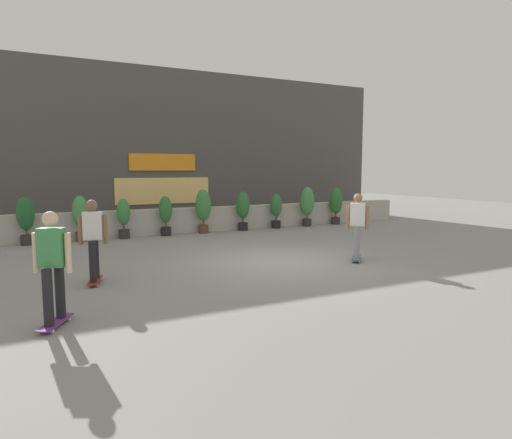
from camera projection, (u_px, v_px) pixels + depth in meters
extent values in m
plane|color=gray|center=(283.00, 261.00, 11.07)|extent=(48.00, 48.00, 0.00)
cube|color=#B2ADA3|center=(202.00, 219.00, 16.36)|extent=(18.00, 0.40, 0.90)
cube|color=#4C4947|center=(171.00, 148.00, 19.60)|extent=(20.00, 2.00, 6.50)
cube|color=orange|center=(163.00, 162.00, 18.46)|extent=(2.80, 0.08, 0.70)
cube|color=#F2CC72|center=(164.00, 191.00, 18.61)|extent=(4.00, 0.06, 1.10)
cylinder|color=#2D2823|center=(27.00, 240.00, 13.42)|extent=(0.36, 0.36, 0.30)
cylinder|color=brown|center=(27.00, 233.00, 13.39)|extent=(0.06, 0.06, 0.15)
ellipsoid|color=#235B2D|center=(25.00, 214.00, 13.33)|extent=(0.50, 0.50, 1.03)
cylinder|color=brown|center=(81.00, 237.00, 14.11)|extent=(0.36, 0.36, 0.30)
cylinder|color=brown|center=(81.00, 230.00, 14.08)|extent=(0.06, 0.06, 0.15)
ellipsoid|color=#428C47|center=(80.00, 212.00, 14.02)|extent=(0.50, 0.50, 1.02)
cylinder|color=#2D2823|center=(124.00, 234.00, 14.70)|extent=(0.36, 0.36, 0.30)
cylinder|color=brown|center=(124.00, 227.00, 14.68)|extent=(0.06, 0.06, 0.15)
ellipsoid|color=#387F3D|center=(123.00, 212.00, 14.62)|extent=(0.43, 0.43, 0.89)
cylinder|color=black|center=(166.00, 231.00, 15.33)|extent=(0.36, 0.36, 0.30)
cylinder|color=brown|center=(166.00, 225.00, 15.31)|extent=(0.06, 0.06, 0.15)
ellipsoid|color=#2D6B33|center=(165.00, 209.00, 15.24)|extent=(0.46, 0.46, 0.93)
cylinder|color=brown|center=(204.00, 229.00, 15.95)|extent=(0.36, 0.36, 0.30)
cylinder|color=brown|center=(203.00, 223.00, 15.92)|extent=(0.06, 0.06, 0.15)
ellipsoid|color=#387F3D|center=(203.00, 205.00, 15.85)|extent=(0.55, 0.55, 1.13)
cylinder|color=black|center=(243.00, 226.00, 16.65)|extent=(0.36, 0.36, 0.30)
cylinder|color=brown|center=(243.00, 221.00, 16.62)|extent=(0.06, 0.06, 0.15)
ellipsoid|color=#2D6B33|center=(243.00, 205.00, 16.56)|extent=(0.50, 0.50, 1.02)
cylinder|color=black|center=(276.00, 224.00, 17.28)|extent=(0.36, 0.36, 0.30)
cylinder|color=brown|center=(276.00, 219.00, 17.26)|extent=(0.06, 0.06, 0.15)
ellipsoid|color=#2D6B33|center=(276.00, 205.00, 17.20)|extent=(0.44, 0.44, 0.90)
cylinder|color=#2D2823|center=(307.00, 222.00, 17.92)|extent=(0.36, 0.36, 0.30)
cylinder|color=brown|center=(307.00, 217.00, 17.90)|extent=(0.06, 0.06, 0.15)
ellipsoid|color=#428C47|center=(307.00, 201.00, 17.83)|extent=(0.56, 0.56, 1.14)
cylinder|color=#2D2823|center=(336.00, 221.00, 18.56)|extent=(0.36, 0.36, 0.30)
cylinder|color=brown|center=(336.00, 215.00, 18.54)|extent=(0.06, 0.06, 0.15)
ellipsoid|color=#2D6B33|center=(336.00, 201.00, 18.47)|extent=(0.53, 0.53, 1.08)
cube|color=maroon|center=(95.00, 280.00, 8.88)|extent=(0.40, 0.82, 0.02)
cylinder|color=silver|center=(93.00, 279.00, 9.13)|extent=(0.04, 0.06, 0.06)
cylinder|color=silver|center=(101.00, 279.00, 9.16)|extent=(0.04, 0.06, 0.06)
cylinder|color=silver|center=(89.00, 286.00, 8.62)|extent=(0.04, 0.06, 0.06)
cylinder|color=silver|center=(97.00, 285.00, 8.65)|extent=(0.04, 0.06, 0.06)
cylinder|color=black|center=(95.00, 258.00, 9.01)|extent=(0.14, 0.14, 0.82)
cylinder|color=black|center=(93.00, 262.00, 8.66)|extent=(0.14, 0.14, 0.82)
cube|color=white|center=(93.00, 226.00, 8.76)|extent=(0.40, 0.29, 0.56)
sphere|color=brown|center=(92.00, 205.00, 8.71)|extent=(0.22, 0.22, 0.22)
cylinder|color=brown|center=(80.00, 230.00, 8.72)|extent=(0.09, 0.09, 0.58)
cylinder|color=brown|center=(105.00, 229.00, 8.82)|extent=(0.09, 0.09, 0.58)
cube|color=#266699|center=(356.00, 258.00, 11.11)|extent=(0.68, 0.74, 0.02)
cylinder|color=silver|center=(354.00, 257.00, 11.39)|extent=(0.06, 0.06, 0.06)
cylinder|color=silver|center=(360.00, 258.00, 11.35)|extent=(0.06, 0.06, 0.06)
cylinder|color=silver|center=(353.00, 261.00, 10.89)|extent=(0.06, 0.06, 0.06)
cylinder|color=silver|center=(359.00, 262.00, 10.85)|extent=(0.06, 0.06, 0.06)
cylinder|color=gray|center=(357.00, 241.00, 11.24)|extent=(0.14, 0.14, 0.82)
cylinder|color=gray|center=(357.00, 243.00, 10.89)|extent=(0.14, 0.14, 0.82)
cube|color=white|center=(358.00, 214.00, 10.99)|extent=(0.40, 0.39, 0.56)
sphere|color=#9E7051|center=(358.00, 198.00, 10.94)|extent=(0.22, 0.22, 0.22)
cylinder|color=#9E7051|center=(348.00, 217.00, 11.06)|extent=(0.09, 0.09, 0.58)
cylinder|color=#9E7051|center=(367.00, 218.00, 10.94)|extent=(0.09, 0.09, 0.58)
cube|color=#72338C|center=(56.00, 322.00, 6.44)|extent=(0.56, 0.80, 0.02)
cylinder|color=silver|center=(59.00, 319.00, 6.71)|extent=(0.05, 0.06, 0.06)
cylinder|color=silver|center=(69.00, 319.00, 6.70)|extent=(0.05, 0.06, 0.06)
cylinder|color=silver|center=(41.00, 331.00, 6.19)|extent=(0.05, 0.06, 0.06)
cylinder|color=silver|center=(52.00, 331.00, 6.18)|extent=(0.05, 0.06, 0.06)
cylinder|color=black|center=(60.00, 291.00, 6.57)|extent=(0.14, 0.14, 0.82)
cylinder|color=black|center=(48.00, 298.00, 6.21)|extent=(0.14, 0.14, 0.82)
cube|color=#3F8C4C|center=(52.00, 247.00, 6.32)|extent=(0.41, 0.35, 0.56)
sphere|color=beige|center=(50.00, 219.00, 6.27)|extent=(0.22, 0.22, 0.22)
cylinder|color=beige|center=(36.00, 253.00, 6.33)|extent=(0.09, 0.09, 0.58)
cylinder|color=beige|center=(68.00, 253.00, 6.32)|extent=(0.09, 0.09, 0.58)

